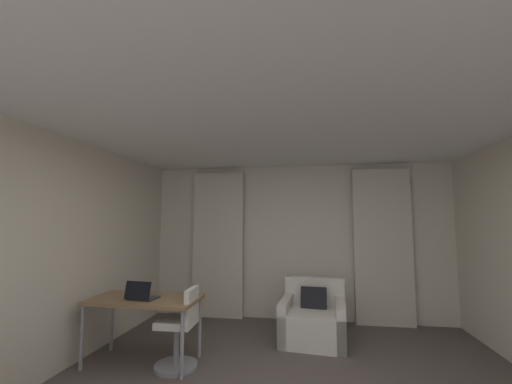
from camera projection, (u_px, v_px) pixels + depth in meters
The scene contains 9 objects.
wall_window at pixel (297, 241), 5.41m from camera, with size 5.12×0.06×2.60m.
wall_left at pixel (4, 259), 2.84m from camera, with size 0.06×6.12×2.60m.
ceiling at pixel (282, 99), 2.56m from camera, with size 5.12×6.12×0.06m, color white.
curtain_left_panel at pixel (218, 244), 5.50m from camera, with size 0.90×0.06×2.50m.
curtain_right_panel at pixel (383, 246), 5.05m from camera, with size 0.90×0.06×2.50m.
armchair at pixel (314, 320), 4.35m from camera, with size 0.94×0.92×0.81m.
desk at pixel (145, 303), 3.71m from camera, with size 1.28×0.65×0.74m.
desk_chair at pixel (180, 332), 3.56m from camera, with size 0.48×0.48×0.88m.
laptop at pixel (141, 296), 3.63m from camera, with size 0.34×0.27×0.22m.
Camera 1 is at (0.19, -2.48, 1.64)m, focal length 22.07 mm.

